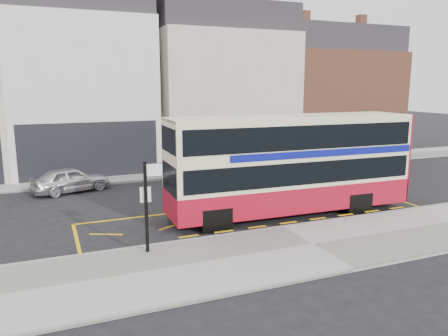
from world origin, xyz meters
name	(u,v)px	position (x,y,z in m)	size (l,w,h in m)	color
ground	(278,227)	(0.00, 0.00, 0.00)	(120.00, 120.00, 0.00)	black
pavement	(313,246)	(0.00, -2.30, 0.07)	(40.00, 4.00, 0.15)	#A19D98
kerb	(283,228)	(0.00, -0.38, 0.07)	(40.00, 0.15, 0.15)	gray
far_pavement	(187,171)	(0.00, 11.00, 0.07)	(50.00, 3.00, 0.15)	#A19D98
road_markings	(258,215)	(0.00, 1.60, 0.01)	(14.00, 3.40, 0.01)	#DCAC0B
terrace_left	(80,83)	(-5.50, 14.99, 5.32)	(8.00, 8.01, 11.80)	silver
terrace_green_shop	(217,86)	(3.50, 14.99, 5.07)	(9.00, 8.01, 11.30)	beige
terrace_right	(325,93)	(12.50, 14.99, 4.57)	(9.00, 8.01, 10.30)	#9E5A3F
double_decker_bus	(292,163)	(1.32, 1.30, 2.10)	(10.08, 2.60, 4.00)	beige
bus_stop_post	(148,197)	(-5.02, -0.90, 1.86)	(0.70, 0.14, 2.83)	black
car_silver	(71,179)	(-6.73, 8.62, 0.63)	(1.48, 3.68, 1.25)	silver
car_grey	(208,167)	(0.64, 9.09, 0.65)	(1.37, 3.94, 1.30)	#37383E
car_white	(287,159)	(5.89, 9.34, 0.74)	(2.06, 5.08, 1.47)	white
street_tree_right	(296,109)	(8.06, 11.99, 3.56)	(2.42, 2.42, 5.23)	black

